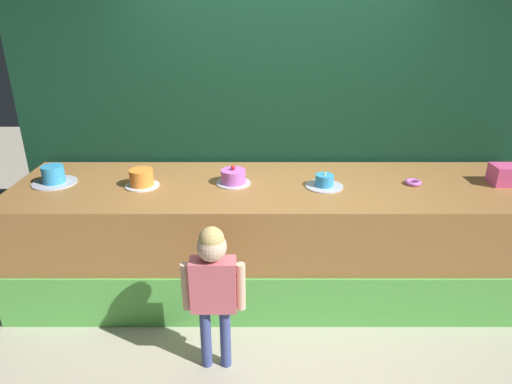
{
  "coord_description": "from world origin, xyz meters",
  "views": [
    {
      "loc": [
        -0.17,
        -2.69,
        2.21
      ],
      "look_at": [
        -0.18,
        0.32,
        0.95
      ],
      "focal_mm": 31.09,
      "sensor_mm": 36.0,
      "label": 1
    }
  ],
  "objects_px": {
    "donut": "(415,183)",
    "cake_center_left": "(143,178)",
    "pink_box": "(506,175)",
    "cake_center_right": "(235,177)",
    "cake_far_right": "(326,182)",
    "cake_far_left": "(55,176)",
    "child_figure": "(214,280)"
  },
  "relations": [
    {
      "from": "cake_far_left",
      "to": "cake_center_left",
      "type": "relative_size",
      "value": 1.29
    },
    {
      "from": "donut",
      "to": "cake_center_left",
      "type": "relative_size",
      "value": 0.48
    },
    {
      "from": "pink_box",
      "to": "cake_center_right",
      "type": "height_order",
      "value": "pink_box"
    },
    {
      "from": "donut",
      "to": "cake_center_left",
      "type": "height_order",
      "value": "cake_center_left"
    },
    {
      "from": "cake_center_left",
      "to": "donut",
      "type": "bearing_deg",
      "value": 1.07
    },
    {
      "from": "donut",
      "to": "cake_far_left",
      "type": "bearing_deg",
      "value": 179.6
    },
    {
      "from": "child_figure",
      "to": "cake_center_left",
      "type": "xyz_separation_m",
      "value": [
        -0.62,
        0.89,
        0.33
      ]
    },
    {
      "from": "cake_far_left",
      "to": "cake_center_left",
      "type": "bearing_deg",
      "value": -4.81
    },
    {
      "from": "donut",
      "to": "cake_center_left",
      "type": "bearing_deg",
      "value": -178.93
    },
    {
      "from": "cake_far_right",
      "to": "cake_center_left",
      "type": "bearing_deg",
      "value": 179.48
    },
    {
      "from": "cake_center_right",
      "to": "cake_far_right",
      "type": "bearing_deg",
      "value": -5.43
    },
    {
      "from": "cake_far_left",
      "to": "cake_center_right",
      "type": "height_order",
      "value": "cake_center_right"
    },
    {
      "from": "donut",
      "to": "cake_far_left",
      "type": "xyz_separation_m",
      "value": [
        -2.82,
        0.02,
        0.04
      ]
    },
    {
      "from": "cake_center_left",
      "to": "pink_box",
      "type": "bearing_deg",
      "value": 0.93
    },
    {
      "from": "cake_center_right",
      "to": "cake_far_right",
      "type": "relative_size",
      "value": 0.94
    },
    {
      "from": "pink_box",
      "to": "donut",
      "type": "bearing_deg",
      "value": -179.5
    },
    {
      "from": "pink_box",
      "to": "donut",
      "type": "relative_size",
      "value": 1.56
    },
    {
      "from": "cake_center_right",
      "to": "cake_far_right",
      "type": "xyz_separation_m",
      "value": [
        0.71,
        -0.07,
        -0.01
      ]
    },
    {
      "from": "child_figure",
      "to": "cake_center_left",
      "type": "bearing_deg",
      "value": 124.74
    },
    {
      "from": "cake_center_right",
      "to": "cake_far_left",
      "type": "bearing_deg",
      "value": 179.79
    },
    {
      "from": "child_figure",
      "to": "donut",
      "type": "distance_m",
      "value": 1.79
    },
    {
      "from": "cake_far_right",
      "to": "child_figure",
      "type": "bearing_deg",
      "value": -131.86
    },
    {
      "from": "pink_box",
      "to": "cake_center_left",
      "type": "distance_m",
      "value": 2.82
    },
    {
      "from": "donut",
      "to": "cake_far_left",
      "type": "height_order",
      "value": "cake_far_left"
    },
    {
      "from": "pink_box",
      "to": "cake_center_left",
      "type": "xyz_separation_m",
      "value": [
        -2.82,
        -0.05,
        -0.01
      ]
    },
    {
      "from": "cake_center_right",
      "to": "cake_far_right",
      "type": "distance_m",
      "value": 0.71
    },
    {
      "from": "cake_far_left",
      "to": "cake_center_left",
      "type": "distance_m",
      "value": 0.71
    },
    {
      "from": "child_figure",
      "to": "cake_center_right",
      "type": "xyz_separation_m",
      "value": [
        0.08,
        0.95,
        0.32
      ]
    },
    {
      "from": "pink_box",
      "to": "cake_far_left",
      "type": "relative_size",
      "value": 0.58
    },
    {
      "from": "child_figure",
      "to": "donut",
      "type": "relative_size",
      "value": 8.15
    },
    {
      "from": "cake_far_right",
      "to": "cake_center_right",
      "type": "bearing_deg",
      "value": 174.57
    },
    {
      "from": "child_figure",
      "to": "cake_center_right",
      "type": "bearing_deg",
      "value": 84.89
    }
  ]
}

